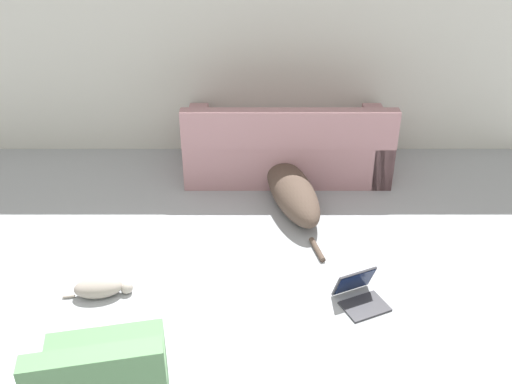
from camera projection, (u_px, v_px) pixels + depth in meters
name	position (u px, v px, depth m)	size (l,w,h in m)	color
wall_back	(236.00, 32.00, 5.89)	(6.83, 0.06, 2.65)	beige
couch	(286.00, 148.00, 5.90)	(2.06, 0.89, 0.84)	#A3757A
dog	(289.00, 188.00, 5.41)	(0.65, 1.72, 0.33)	#4C3D33
cat	(100.00, 288.00, 4.27)	(0.53, 0.24, 0.15)	gray
laptop_open	(358.00, 292.00, 4.22)	(0.43, 0.43, 0.24)	#2D2D33
book_cream	(104.00, 333.00, 3.94)	(0.19, 0.17, 0.02)	beige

